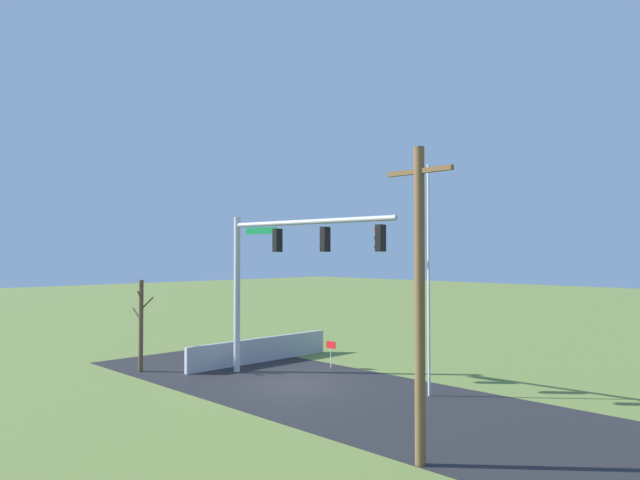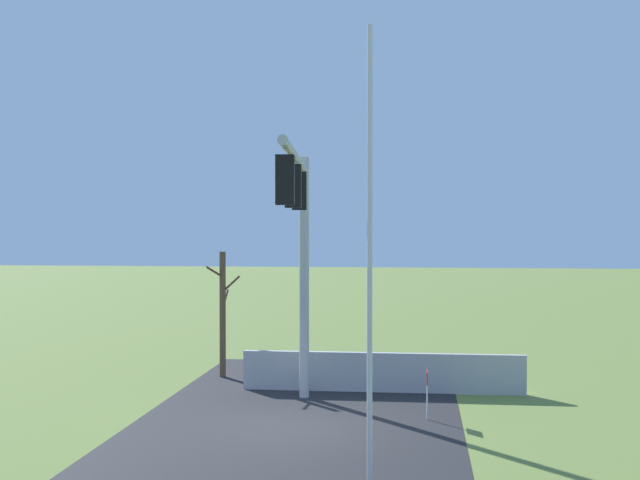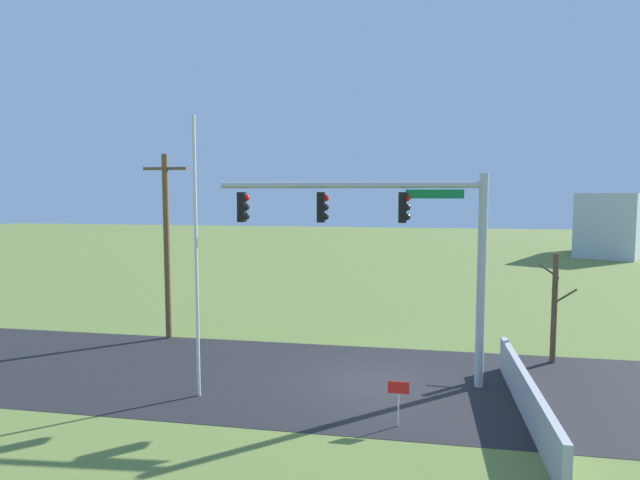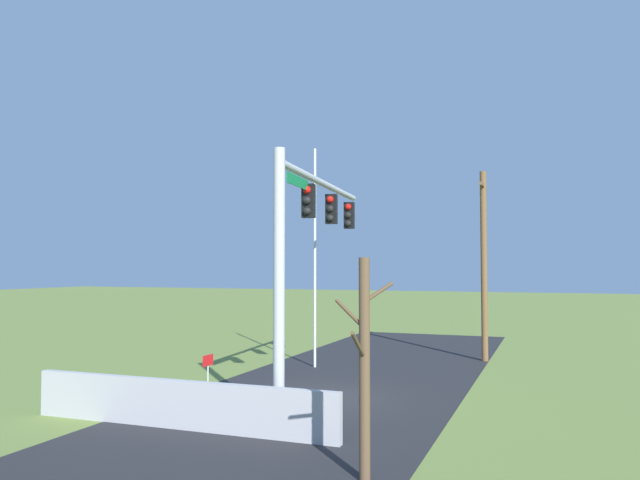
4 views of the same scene
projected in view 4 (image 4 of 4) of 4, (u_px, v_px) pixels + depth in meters
ground_plane at (320, 397)px, 18.15m from camera, size 160.00×160.00×0.00m
road_surface at (360, 375)px, 21.89m from camera, size 28.00×8.00×0.01m
sidewalk_corner at (260, 437)px, 13.87m from camera, size 6.00×6.00×0.01m
retaining_fence at (178, 404)px, 14.63m from camera, size 0.20×8.18×1.15m
signal_mast at (309, 230)px, 17.48m from camera, size 8.40×0.99×6.75m
flagpole at (315, 257)px, 23.72m from camera, size 0.10×0.10×8.42m
utility_pole at (484, 262)px, 25.25m from camera, size 1.90×0.26×7.77m
bare_tree at (364, 365)px, 11.11m from camera, size 1.27×1.02×4.01m
open_sign at (208, 366)px, 18.31m from camera, size 0.56×0.04×1.22m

